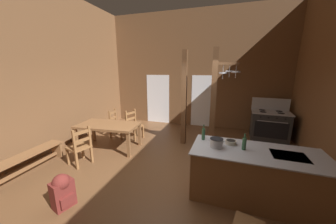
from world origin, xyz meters
TOP-DOWN VIEW (x-y plane):
  - ground_plane at (0.00, 0.00)m, footprint 7.63×8.00m
  - wall_back at (0.00, 3.67)m, footprint 7.63×0.14m
  - wall_left at (-3.49, 0.00)m, footprint 0.14×8.00m
  - glazed_door_back_left at (-1.54, 3.60)m, footprint 1.00×0.01m
  - glazed_panel_back_right at (0.34, 3.60)m, footprint 0.84×0.01m
  - kitchen_island at (1.72, -0.35)m, footprint 2.19×1.04m
  - stove_range at (2.66, 2.85)m, footprint 1.21×0.91m
  - support_post_with_pot_rack at (0.92, 1.35)m, footprint 0.70×0.24m
  - support_post_center at (0.02, 1.66)m, footprint 0.14×0.14m
  - dining_table at (-1.97, 0.65)m, footprint 1.77×1.03m
  - ladderback_chair_near_window at (-2.09, -0.32)m, footprint 0.55×0.55m
  - ladderback_chair_by_post at (-2.28, 1.53)m, footprint 0.47×0.47m
  - ladderback_chair_at_table_end at (-1.68, 1.60)m, footprint 0.57×0.57m
  - bench_along_left_wall at (-2.95, -0.96)m, footprint 0.42×1.63m
  - backpack at (-1.33, -1.53)m, footprint 0.36×0.37m
  - stockpot_on_counter at (1.04, -0.38)m, footprint 0.30×0.23m
  - mixing_bowl_on_counter at (1.30, -0.16)m, footprint 0.20×0.20m
  - bottle_tall_on_counter at (0.79, -0.10)m, footprint 0.07×0.07m
  - bottle_short_on_counter at (1.51, -0.34)m, footprint 0.07×0.07m

SIDE VIEW (x-z plane):
  - ground_plane at x=0.00m, z-range -0.10..0.00m
  - bench_along_left_wall at x=-2.95m, z-range 0.09..0.53m
  - backpack at x=-1.33m, z-range 0.02..0.61m
  - kitchen_island at x=1.72m, z-range 0.00..0.90m
  - ladderback_chair_near_window at x=-2.09m, z-range -0.02..0.93m
  - ladderback_chair_by_post at x=-2.28m, z-range -0.02..0.93m
  - ladderback_chair_at_table_end at x=-1.68m, z-range -0.02..0.93m
  - stove_range at x=2.66m, z-range -0.18..1.14m
  - dining_table at x=-1.97m, z-range 0.28..1.02m
  - mixing_bowl_on_counter at x=1.30m, z-range 0.90..0.97m
  - stockpot_on_counter at x=1.04m, z-range 0.90..1.06m
  - bottle_short_on_counter at x=1.51m, z-range 0.87..1.16m
  - bottle_tall_on_counter at x=0.79m, z-range 0.87..1.17m
  - glazed_door_back_left at x=-1.54m, z-range 0.00..2.05m
  - glazed_panel_back_right at x=0.34m, z-range 0.00..2.05m
  - support_post_center at x=0.02m, z-range 0.00..2.81m
  - support_post_with_pot_rack at x=0.92m, z-range 0.12..2.92m
  - wall_back at x=0.00m, z-range 0.00..4.46m
  - wall_left at x=-3.49m, z-range 0.00..4.46m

